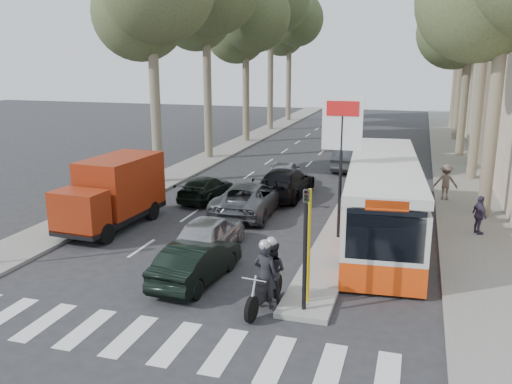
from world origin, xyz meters
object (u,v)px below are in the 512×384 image
silver_hatchback (209,234)px  red_truck (114,192)px  motorcycle (268,275)px  city_bus (383,196)px  dark_hatchback (197,262)px

silver_hatchback → red_truck: red_truck is taller
silver_hatchback → motorcycle: size_ratio=1.73×
red_truck → city_bus: size_ratio=0.46×
dark_hatchback → motorcycle: motorcycle is taller
red_truck → motorcycle: red_truck is taller
red_truck → dark_hatchback: bearing=-34.8°
motorcycle → silver_hatchback: bearing=140.1°
dark_hatchback → red_truck: bearing=-33.3°
red_truck → motorcycle: size_ratio=2.27×
motorcycle → dark_hatchback: bearing=167.1°
silver_hatchback → red_truck: size_ratio=0.76×
dark_hatchback → red_truck: red_truck is taller
silver_hatchback → city_bus: size_ratio=0.35×
dark_hatchback → motorcycle: (2.64, -1.00, 0.28)m
city_bus → red_truck: bearing=-174.2°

